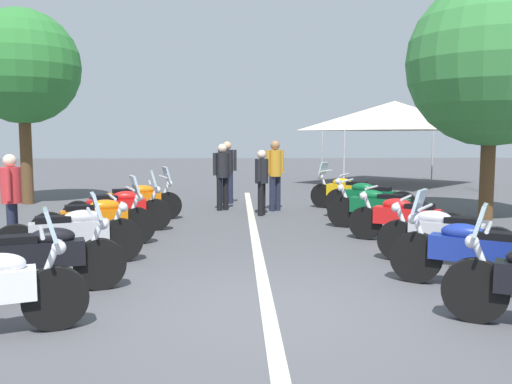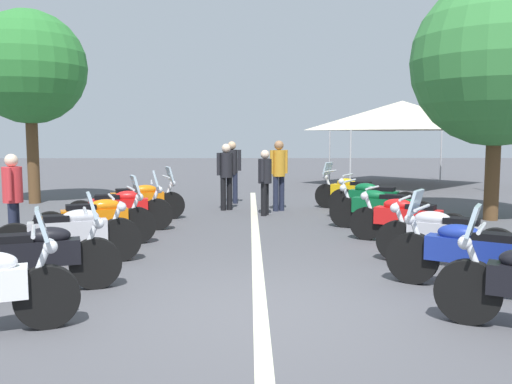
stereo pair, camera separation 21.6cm
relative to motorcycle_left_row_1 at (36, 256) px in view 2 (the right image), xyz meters
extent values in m
plane|color=#4C4C51|center=(-0.76, -2.69, -0.47)|extent=(80.00, 80.00, 0.00)
cube|color=beige|center=(2.84, -2.69, -0.46)|extent=(17.41, 0.16, 0.01)
cylinder|color=black|center=(-1.18, -0.56, -0.15)|extent=(0.36, 0.64, 0.63)
cylinder|color=silver|center=(-1.20, -0.51, 0.15)|extent=(0.17, 0.30, 0.58)
cylinder|color=silver|center=(-1.21, -0.47, 0.51)|extent=(0.59, 0.26, 0.04)
sphere|color=silver|center=(-1.16, -0.61, 0.35)|extent=(0.14, 0.14, 0.14)
cube|color=silver|center=(-1.19, -0.55, 0.58)|extent=(0.38, 0.24, 0.32)
cylinder|color=black|center=(0.22, -0.65, -0.15)|extent=(0.34, 0.65, 0.64)
cube|color=black|center=(-0.01, 0.03, 0.03)|extent=(0.62, 1.12, 0.30)
ellipsoid|color=black|center=(0.05, -0.14, 0.23)|extent=(0.42, 0.58, 0.22)
cube|color=black|center=(-0.08, 0.24, 0.21)|extent=(0.40, 0.54, 0.12)
cylinder|color=silver|center=(0.20, -0.59, 0.15)|extent=(0.16, 0.30, 0.58)
cylinder|color=silver|center=(0.19, -0.55, 0.51)|extent=(0.60, 0.24, 0.04)
sphere|color=silver|center=(0.24, -0.70, 0.35)|extent=(0.14, 0.14, 0.14)
cube|color=silver|center=(0.21, -0.63, 0.58)|extent=(0.38, 0.23, 0.32)
cylinder|color=black|center=(1.69, -0.59, -0.13)|extent=(0.36, 0.67, 0.66)
cylinder|color=black|center=(1.19, 0.77, -0.13)|extent=(0.36, 0.67, 0.66)
cube|color=silver|center=(1.44, 0.09, 0.05)|extent=(0.64, 1.13, 0.30)
ellipsoid|color=silver|center=(1.50, -0.08, 0.25)|extent=(0.42, 0.58, 0.22)
cube|color=black|center=(1.37, 0.29, 0.23)|extent=(0.41, 0.54, 0.12)
cylinder|color=silver|center=(1.67, -0.54, 0.17)|extent=(0.17, 0.30, 0.58)
cylinder|color=silver|center=(1.66, -0.50, 0.53)|extent=(0.60, 0.25, 0.04)
sphere|color=silver|center=(1.71, -0.64, 0.37)|extent=(0.14, 0.14, 0.14)
cylinder|color=silver|center=(1.46, 0.56, -0.23)|extent=(0.26, 0.54, 0.08)
cylinder|color=black|center=(3.05, -0.59, -0.14)|extent=(0.38, 0.65, 0.65)
cylinder|color=black|center=(2.50, 0.74, -0.14)|extent=(0.38, 0.65, 0.65)
cube|color=orange|center=(2.77, 0.07, 0.04)|extent=(0.67, 1.12, 0.30)
ellipsoid|color=orange|center=(2.84, -0.09, 0.24)|extent=(0.44, 0.58, 0.22)
cube|color=black|center=(2.69, 0.28, 0.22)|extent=(0.42, 0.54, 0.12)
cylinder|color=silver|center=(3.02, -0.53, 0.16)|extent=(0.17, 0.29, 0.58)
cylinder|color=silver|center=(3.01, -0.50, 0.52)|extent=(0.59, 0.27, 0.04)
sphere|color=silver|center=(3.07, -0.64, 0.36)|extent=(0.14, 0.14, 0.14)
cylinder|color=silver|center=(2.78, 0.54, -0.24)|extent=(0.28, 0.54, 0.08)
cube|color=silver|center=(3.04, -0.57, 0.59)|extent=(0.38, 0.25, 0.32)
cylinder|color=black|center=(4.44, -0.71, -0.15)|extent=(0.25, 0.65, 0.64)
cylinder|color=black|center=(4.17, 0.76, -0.15)|extent=(0.25, 0.65, 0.64)
cube|color=red|center=(4.31, 0.02, 0.03)|extent=(0.48, 1.16, 0.30)
ellipsoid|color=red|center=(4.34, -0.15, 0.23)|extent=(0.35, 0.56, 0.22)
cube|color=black|center=(4.27, 0.24, 0.21)|extent=(0.34, 0.52, 0.12)
cylinder|color=silver|center=(4.43, -0.65, 0.15)|extent=(0.12, 0.30, 0.58)
cylinder|color=silver|center=(4.43, -0.61, 0.51)|extent=(0.62, 0.15, 0.04)
sphere|color=silver|center=(4.45, -0.76, 0.35)|extent=(0.14, 0.14, 0.14)
cylinder|color=silver|center=(4.41, 0.50, -0.24)|extent=(0.18, 0.56, 0.08)
cube|color=silver|center=(4.44, -0.69, 0.58)|extent=(0.38, 0.18, 0.32)
cylinder|color=black|center=(5.90, -0.77, -0.15)|extent=(0.36, 0.63, 0.62)
cylinder|color=black|center=(5.35, 0.64, -0.15)|extent=(0.36, 0.63, 0.62)
cube|color=orange|center=(5.62, -0.07, 0.03)|extent=(0.68, 1.17, 0.30)
ellipsoid|color=orange|center=(5.69, -0.24, 0.23)|extent=(0.43, 0.58, 0.22)
cube|color=black|center=(5.54, 0.13, 0.21)|extent=(0.42, 0.54, 0.12)
cylinder|color=silver|center=(5.88, -0.72, 0.15)|extent=(0.17, 0.30, 0.58)
cylinder|color=silver|center=(5.87, -0.68, 0.51)|extent=(0.59, 0.27, 0.04)
sphere|color=silver|center=(5.92, -0.82, 0.35)|extent=(0.14, 0.14, 0.14)
cylinder|color=silver|center=(5.62, 0.42, -0.25)|extent=(0.28, 0.54, 0.08)
cube|color=silver|center=(5.90, -0.76, 0.58)|extent=(0.38, 0.25, 0.32)
cylinder|color=black|center=(-1.11, -4.78, -0.14)|extent=(0.44, 0.65, 0.66)
cylinder|color=silver|center=(-1.13, -4.84, 0.16)|extent=(0.20, 0.29, 0.58)
cylinder|color=silver|center=(-1.15, -4.87, 0.52)|extent=(0.56, 0.33, 0.04)
sphere|color=silver|center=(-1.08, -4.74, 0.36)|extent=(0.14, 0.14, 0.14)
cube|color=silver|center=(-1.12, -4.80, 0.59)|extent=(0.37, 0.28, 0.32)
cylinder|color=black|center=(0.41, -4.67, -0.14)|extent=(0.48, 0.63, 0.66)
cube|color=navy|center=(0.00, -5.30, 0.04)|extent=(0.85, 1.10, 0.30)
ellipsoid|color=navy|center=(0.10, -5.15, 0.24)|extent=(0.50, 0.58, 0.22)
cube|color=black|center=(-0.12, -5.48, 0.22)|extent=(0.48, 0.54, 0.12)
cylinder|color=silver|center=(0.38, -4.72, 0.16)|extent=(0.22, 0.28, 0.58)
cylinder|color=silver|center=(0.36, -4.76, 0.52)|extent=(0.54, 0.37, 0.04)
sphere|color=silver|center=(0.44, -4.63, 0.36)|extent=(0.14, 0.14, 0.14)
cylinder|color=silver|center=(-0.39, -5.57, -0.23)|extent=(0.37, 0.50, 0.08)
cube|color=silver|center=(0.40, -4.69, 0.59)|extent=(0.37, 0.30, 0.32)
cylinder|color=black|center=(1.64, -4.81, -0.15)|extent=(0.43, 0.61, 0.62)
cylinder|color=black|center=(0.96, -6.01, -0.15)|extent=(0.43, 0.61, 0.62)
cube|color=silver|center=(1.30, -5.41, 0.03)|extent=(0.76, 1.05, 0.30)
ellipsoid|color=silver|center=(1.39, -5.25, 0.23)|extent=(0.48, 0.58, 0.22)
cube|color=black|center=(1.19, -5.60, 0.21)|extent=(0.46, 0.55, 0.12)
cylinder|color=silver|center=(1.61, -4.86, 0.15)|extent=(0.20, 0.29, 0.58)
cylinder|color=silver|center=(1.59, -4.90, 0.51)|extent=(0.56, 0.34, 0.04)
sphere|color=silver|center=(1.67, -4.77, 0.35)|extent=(0.14, 0.14, 0.14)
cylinder|color=silver|center=(0.94, -5.68, -0.25)|extent=(0.34, 0.52, 0.08)
cylinder|color=black|center=(3.36, -4.71, -0.17)|extent=(0.44, 0.58, 0.60)
cylinder|color=black|center=(2.53, -5.99, -0.17)|extent=(0.44, 0.58, 0.60)
cube|color=red|center=(2.94, -5.35, 0.01)|extent=(0.86, 1.12, 0.30)
ellipsoid|color=red|center=(3.04, -5.20, 0.21)|extent=(0.50, 0.58, 0.22)
cube|color=black|center=(2.83, -5.53, 0.19)|extent=(0.48, 0.54, 0.12)
cylinder|color=silver|center=(3.32, -4.76, 0.13)|extent=(0.22, 0.28, 0.58)
cylinder|color=silver|center=(3.30, -4.80, 0.49)|extent=(0.54, 0.37, 0.04)
sphere|color=silver|center=(3.38, -4.67, 0.33)|extent=(0.14, 0.14, 0.14)
cylinder|color=silver|center=(2.55, -5.63, -0.26)|extent=(0.37, 0.51, 0.08)
cylinder|color=black|center=(4.70, -4.56, -0.15)|extent=(0.44, 0.62, 0.64)
cylinder|color=black|center=(3.94, -5.90, -0.15)|extent=(0.44, 0.62, 0.64)
cube|color=#0C592D|center=(4.32, -5.23, 0.03)|extent=(0.82, 1.16, 0.30)
ellipsoid|color=#0C592D|center=(4.41, -5.07, 0.23)|extent=(0.48, 0.58, 0.22)
cube|color=black|center=(4.21, -5.42, 0.21)|extent=(0.46, 0.55, 0.12)
cylinder|color=silver|center=(4.67, -4.61, 0.15)|extent=(0.20, 0.29, 0.58)
cylinder|color=silver|center=(4.65, -4.64, 0.51)|extent=(0.56, 0.34, 0.04)
sphere|color=silver|center=(4.72, -4.51, 0.35)|extent=(0.14, 0.14, 0.14)
cylinder|color=silver|center=(3.93, -5.54, -0.24)|extent=(0.34, 0.52, 0.08)
cylinder|color=black|center=(6.03, -4.75, -0.13)|extent=(0.45, 0.66, 0.68)
cylinder|color=black|center=(5.34, -6.00, -0.13)|extent=(0.45, 0.66, 0.68)
cube|color=#0C592D|center=(5.69, -5.37, 0.05)|extent=(0.77, 1.09, 0.30)
ellipsoid|color=#0C592D|center=(5.77, -5.22, 0.25)|extent=(0.48, 0.58, 0.22)
cube|color=black|center=(5.58, -5.57, 0.23)|extent=(0.46, 0.55, 0.12)
cylinder|color=silver|center=(6.00, -4.80, 0.17)|extent=(0.20, 0.29, 0.58)
cylinder|color=silver|center=(5.99, -4.83, 0.53)|extent=(0.56, 0.34, 0.04)
sphere|color=silver|center=(6.06, -4.70, 0.37)|extent=(0.14, 0.14, 0.14)
cylinder|color=silver|center=(5.32, -5.66, -0.23)|extent=(0.34, 0.52, 0.08)
cylinder|color=black|center=(7.75, -4.61, -0.15)|extent=(0.49, 0.60, 0.64)
cylinder|color=black|center=(6.87, -5.81, -0.15)|extent=(0.49, 0.60, 0.64)
cube|color=#EAB214|center=(7.31, -5.21, 0.03)|extent=(0.90, 1.08, 0.30)
ellipsoid|color=#EAB214|center=(7.42, -5.07, 0.23)|extent=(0.52, 0.57, 0.22)
cube|color=black|center=(7.18, -5.39, 0.21)|extent=(0.49, 0.54, 0.12)
cylinder|color=silver|center=(7.71, -4.66, 0.15)|extent=(0.23, 0.28, 0.58)
cylinder|color=silver|center=(7.69, -4.69, 0.51)|extent=(0.52, 0.40, 0.04)
sphere|color=silver|center=(7.78, -4.57, 0.35)|extent=(0.14, 0.14, 0.14)
cylinder|color=silver|center=(6.90, -5.47, -0.24)|extent=(0.39, 0.49, 0.08)
cube|color=silver|center=(7.74, -4.63, 0.58)|extent=(0.36, 0.31, 0.32)
cylinder|color=black|center=(7.30, -1.91, -0.05)|extent=(0.14, 0.14, 0.84)
cylinder|color=black|center=(7.39, -2.06, -0.05)|extent=(0.14, 0.14, 0.84)
cylinder|color=black|center=(7.35, -1.98, 0.69)|extent=(0.32, 0.32, 0.63)
cylinder|color=black|center=(7.24, -1.79, 0.72)|extent=(0.09, 0.09, 0.57)
cylinder|color=black|center=(7.46, -2.18, 0.72)|extent=(0.09, 0.09, 0.57)
sphere|color=beige|center=(7.35, -1.98, 1.11)|extent=(0.23, 0.23, 0.23)
cylinder|color=black|center=(6.34, -2.91, -0.08)|extent=(0.14, 0.14, 0.77)
cylinder|color=black|center=(6.52, -2.97, -0.08)|extent=(0.14, 0.14, 0.77)
cylinder|color=black|center=(6.43, -2.94, 0.60)|extent=(0.32, 0.32, 0.58)
cylinder|color=black|center=(6.22, -2.87, 0.62)|extent=(0.09, 0.09, 0.52)
cylinder|color=black|center=(6.64, -3.01, 0.62)|extent=(0.09, 0.09, 0.52)
sphere|color=beige|center=(6.43, -2.94, 0.99)|extent=(0.21, 0.21, 0.21)
cylinder|color=#1E2338|center=(8.75, -2.00, -0.04)|extent=(0.14, 0.14, 0.86)
cylinder|color=#1E2338|center=(8.71, -2.17, -0.04)|extent=(0.14, 0.14, 0.86)
cylinder|color=black|center=(8.73, -2.09, 0.72)|extent=(0.32, 0.32, 0.65)
cylinder|color=black|center=(8.78, -1.87, 0.75)|extent=(0.09, 0.09, 0.58)
cylinder|color=black|center=(8.68, -2.30, 0.75)|extent=(0.09, 0.09, 0.58)
sphere|color=#D8AD84|center=(8.73, -2.09, 1.16)|extent=(0.23, 0.23, 0.23)
cylinder|color=#1E2338|center=(2.69, 1.39, -0.07)|extent=(0.14, 0.14, 0.79)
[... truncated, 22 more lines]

